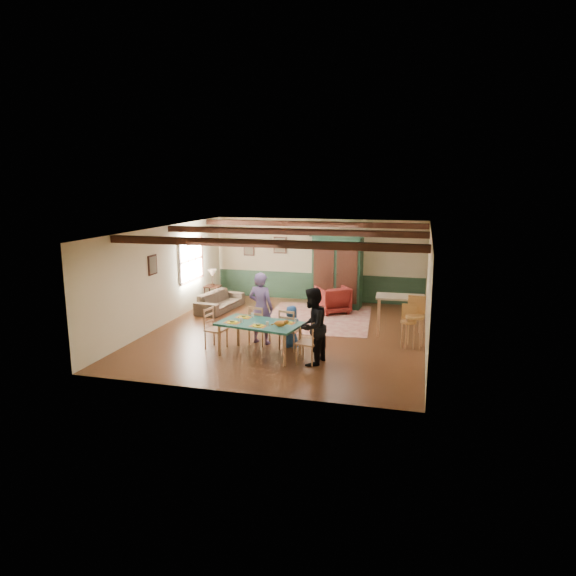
% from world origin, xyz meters
% --- Properties ---
extents(floor, '(8.00, 8.00, 0.00)m').
position_xyz_m(floor, '(0.00, 0.00, 0.00)').
color(floor, '#4B2615').
rests_on(floor, ground).
extents(wall_back, '(7.00, 0.02, 2.70)m').
position_xyz_m(wall_back, '(0.00, 4.00, 1.35)').
color(wall_back, beige).
rests_on(wall_back, floor).
extents(wall_left, '(0.02, 8.00, 2.70)m').
position_xyz_m(wall_left, '(-3.50, 0.00, 1.35)').
color(wall_left, beige).
rests_on(wall_left, floor).
extents(wall_right, '(0.02, 8.00, 2.70)m').
position_xyz_m(wall_right, '(3.50, 0.00, 1.35)').
color(wall_right, beige).
rests_on(wall_right, floor).
extents(ceiling, '(7.00, 8.00, 0.02)m').
position_xyz_m(ceiling, '(0.00, 0.00, 2.70)').
color(ceiling, silver).
rests_on(ceiling, wall_back).
extents(wainscot_back, '(6.95, 0.03, 0.90)m').
position_xyz_m(wainscot_back, '(0.00, 3.98, 0.45)').
color(wainscot_back, '#203A28').
rests_on(wainscot_back, floor).
extents(ceiling_beam_front, '(6.95, 0.16, 0.16)m').
position_xyz_m(ceiling_beam_front, '(0.00, -2.30, 2.61)').
color(ceiling_beam_front, black).
rests_on(ceiling_beam_front, ceiling).
extents(ceiling_beam_mid, '(6.95, 0.16, 0.16)m').
position_xyz_m(ceiling_beam_mid, '(0.00, 0.40, 2.61)').
color(ceiling_beam_mid, black).
rests_on(ceiling_beam_mid, ceiling).
extents(ceiling_beam_back, '(6.95, 0.16, 0.16)m').
position_xyz_m(ceiling_beam_back, '(0.00, 3.00, 2.61)').
color(ceiling_beam_back, black).
rests_on(ceiling_beam_back, ceiling).
extents(window_left, '(0.06, 1.60, 1.30)m').
position_xyz_m(window_left, '(-3.47, 1.70, 1.55)').
color(window_left, white).
rests_on(window_left, wall_left).
extents(picture_left_wall, '(0.04, 0.42, 0.52)m').
position_xyz_m(picture_left_wall, '(-3.47, -0.60, 1.75)').
color(picture_left_wall, '#7E785C').
rests_on(picture_left_wall, wall_left).
extents(picture_back_a, '(0.45, 0.04, 0.55)m').
position_xyz_m(picture_back_a, '(-1.30, 3.97, 1.80)').
color(picture_back_a, '#7E785C').
rests_on(picture_back_a, wall_back).
extents(picture_back_b, '(0.38, 0.04, 0.48)m').
position_xyz_m(picture_back_b, '(-2.40, 3.97, 1.65)').
color(picture_back_b, '#7E785C').
rests_on(picture_back_b, wall_back).
extents(dining_table, '(1.99, 1.34, 0.77)m').
position_xyz_m(dining_table, '(-0.14, -1.88, 0.38)').
color(dining_table, '#1B564D').
rests_on(dining_table, floor).
extents(dining_chair_far_left, '(0.50, 0.52, 0.97)m').
position_xyz_m(dining_chair_far_left, '(-0.41, -1.08, 0.48)').
color(dining_chair_far_left, tan).
rests_on(dining_chair_far_left, floor).
extents(dining_chair_far_right, '(0.50, 0.52, 0.97)m').
position_xyz_m(dining_chair_far_right, '(0.40, -1.23, 0.48)').
color(dining_chair_far_right, tan).
rests_on(dining_chair_far_right, floor).
extents(dining_chair_end_left, '(0.52, 0.50, 0.97)m').
position_xyz_m(dining_chair_end_left, '(-1.29, -1.67, 0.48)').
color(dining_chair_end_left, tan).
rests_on(dining_chair_end_left, floor).
extents(dining_chair_end_right, '(0.52, 0.50, 0.97)m').
position_xyz_m(dining_chair_end_right, '(1.01, -2.10, 0.48)').
color(dining_chair_end_right, tan).
rests_on(dining_chair_end_right, floor).
extents(person_man, '(0.71, 0.53, 1.76)m').
position_xyz_m(person_man, '(-0.39, -1.00, 0.88)').
color(person_man, slate).
rests_on(person_man, floor).
extents(person_woman, '(0.78, 0.92, 1.68)m').
position_xyz_m(person_woman, '(1.11, -2.12, 0.84)').
color(person_woman, black).
rests_on(person_woman, floor).
extents(person_child, '(0.55, 0.41, 1.03)m').
position_xyz_m(person_child, '(0.41, -1.15, 0.51)').
color(person_child, '#255297').
rests_on(person_child, floor).
extents(cat, '(0.39, 0.21, 0.18)m').
position_xyz_m(cat, '(0.39, -2.09, 0.86)').
color(cat, orange).
rests_on(cat, dining_table).
extents(place_setting_near_left, '(0.46, 0.38, 0.11)m').
position_xyz_m(place_setting_near_left, '(-0.74, -2.03, 0.82)').
color(place_setting_near_left, yellow).
rests_on(place_setting_near_left, dining_table).
extents(place_setting_near_center, '(0.46, 0.38, 0.11)m').
position_xyz_m(place_setting_near_center, '(-0.09, -2.15, 0.82)').
color(place_setting_near_center, yellow).
rests_on(place_setting_near_center, dining_table).
extents(place_setting_far_left, '(0.46, 0.38, 0.11)m').
position_xyz_m(place_setting_far_left, '(-0.64, -1.53, 0.82)').
color(place_setting_far_left, yellow).
rests_on(place_setting_far_left, dining_table).
extents(place_setting_far_right, '(0.46, 0.38, 0.11)m').
position_xyz_m(place_setting_far_right, '(0.46, -1.73, 0.82)').
color(place_setting_far_right, yellow).
rests_on(place_setting_far_right, dining_table).
extents(area_rug, '(3.18, 3.69, 0.01)m').
position_xyz_m(area_rug, '(0.49, 1.66, 0.01)').
color(area_rug, '#C9AF92').
rests_on(area_rug, floor).
extents(armoire, '(1.70, 0.78, 2.34)m').
position_xyz_m(armoire, '(0.79, 3.14, 1.17)').
color(armoire, black).
rests_on(armoire, floor).
extents(armchair, '(1.22, 1.23, 0.82)m').
position_xyz_m(armchair, '(0.79, 2.40, 0.41)').
color(armchair, '#480E0F').
rests_on(armchair, floor).
extents(sofa, '(0.97, 2.01, 0.57)m').
position_xyz_m(sofa, '(-2.63, 1.85, 0.28)').
color(sofa, '#403328').
rests_on(sofa, floor).
extents(end_table, '(0.47, 0.47, 0.58)m').
position_xyz_m(end_table, '(-3.20, 2.64, 0.29)').
color(end_table, black).
rests_on(end_table, floor).
extents(table_lamp, '(0.33, 0.33, 0.53)m').
position_xyz_m(table_lamp, '(-3.20, 2.64, 0.85)').
color(table_lamp, '#DAB68D').
rests_on(table_lamp, end_table).
extents(counter_table, '(1.26, 0.77, 1.02)m').
position_xyz_m(counter_table, '(2.84, 0.60, 0.51)').
color(counter_table, '#C2B597').
rests_on(counter_table, floor).
extents(bar_stool_left, '(0.37, 0.41, 1.03)m').
position_xyz_m(bar_stool_left, '(3.09, -0.45, 0.52)').
color(bar_stool_left, tan).
rests_on(bar_stool_left, floor).
extents(bar_stool_right, '(0.49, 0.53, 1.23)m').
position_xyz_m(bar_stool_right, '(3.23, -0.41, 0.61)').
color(bar_stool_right, tan).
rests_on(bar_stool_right, floor).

